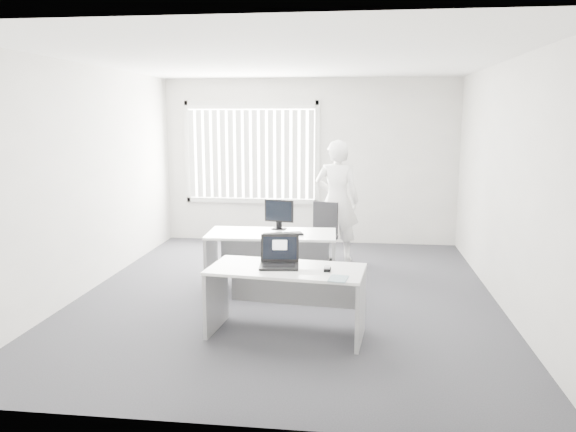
# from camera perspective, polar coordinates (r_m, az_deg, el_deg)

# --- Properties ---
(ground) EXTENTS (6.00, 6.00, 0.00)m
(ground) POSITION_cam_1_polar(r_m,az_deg,el_deg) (6.98, -0.07, -7.98)
(ground) COLOR #414147
(ground) RESTS_ON ground
(wall_back) EXTENTS (5.00, 0.02, 2.80)m
(wall_back) POSITION_cam_1_polar(r_m,az_deg,el_deg) (9.65, 2.17, 5.54)
(wall_back) COLOR beige
(wall_back) RESTS_ON ground
(wall_front) EXTENTS (5.00, 0.02, 2.80)m
(wall_front) POSITION_cam_1_polar(r_m,az_deg,el_deg) (3.76, -5.81, -1.78)
(wall_front) COLOR beige
(wall_front) RESTS_ON ground
(wall_left) EXTENTS (0.02, 6.00, 2.80)m
(wall_left) POSITION_cam_1_polar(r_m,az_deg,el_deg) (7.42, -19.64, 3.57)
(wall_left) COLOR beige
(wall_left) RESTS_ON ground
(wall_right) EXTENTS (0.02, 6.00, 2.80)m
(wall_right) POSITION_cam_1_polar(r_m,az_deg,el_deg) (6.84, 21.23, 2.96)
(wall_right) COLOR beige
(wall_right) RESTS_ON ground
(ceiling) EXTENTS (5.00, 6.00, 0.02)m
(ceiling) POSITION_cam_1_polar(r_m,az_deg,el_deg) (6.67, -0.07, 15.54)
(ceiling) COLOR white
(ceiling) RESTS_ON wall_back
(window) EXTENTS (2.32, 0.06, 1.76)m
(window) POSITION_cam_1_polar(r_m,az_deg,el_deg) (9.74, -3.75, 6.46)
(window) COLOR silver
(window) RESTS_ON wall_back
(blinds) EXTENTS (2.20, 0.10, 1.50)m
(blinds) POSITION_cam_1_polar(r_m,az_deg,el_deg) (9.68, -3.81, 6.26)
(blinds) COLOR white
(blinds) RESTS_ON wall_back
(desk_near) EXTENTS (1.59, 0.87, 0.69)m
(desk_near) POSITION_cam_1_polar(r_m,az_deg,el_deg) (5.62, -0.18, -7.19)
(desk_near) COLOR white
(desk_near) RESTS_ON ground
(desk_far) EXTENTS (1.63, 0.82, 0.73)m
(desk_far) POSITION_cam_1_polar(r_m,az_deg,el_deg) (7.08, -1.66, -3.32)
(desk_far) COLOR white
(desk_far) RESTS_ON ground
(office_chair) EXTENTS (0.67, 0.67, 0.92)m
(office_chair) POSITION_cam_1_polar(r_m,az_deg,el_deg) (8.31, 3.42, -3.01)
(office_chair) COLOR black
(office_chair) RESTS_ON ground
(person) EXTENTS (0.72, 0.52, 1.83)m
(person) POSITION_cam_1_polar(r_m,az_deg,el_deg) (8.47, 5.00, 1.56)
(person) COLOR white
(person) RESTS_ON ground
(laptop) EXTENTS (0.42, 0.38, 0.30)m
(laptop) POSITION_cam_1_polar(r_m,az_deg,el_deg) (5.53, -0.92, -3.76)
(laptop) COLOR black
(laptop) RESTS_ON desk_near
(paper_sheet) EXTENTS (0.28, 0.21, 0.00)m
(paper_sheet) POSITION_cam_1_polar(r_m,az_deg,el_deg) (5.42, 2.55, -5.71)
(paper_sheet) COLOR white
(paper_sheet) RESTS_ON desk_near
(mouse) EXTENTS (0.07, 0.11, 0.05)m
(mouse) POSITION_cam_1_polar(r_m,az_deg,el_deg) (5.45, 4.02, -5.36)
(mouse) COLOR #B1B1B3
(mouse) RESTS_ON paper_sheet
(booklet) EXTENTS (0.19, 0.25, 0.01)m
(booklet) POSITION_cam_1_polar(r_m,az_deg,el_deg) (5.20, 5.11, -6.36)
(booklet) COLOR white
(booklet) RESTS_ON desk_near
(keyboard) EXTENTS (0.51, 0.32, 0.02)m
(keyboard) POSITION_cam_1_polar(r_m,az_deg,el_deg) (6.88, -0.49, -1.87)
(keyboard) COLOR black
(keyboard) RESTS_ON desk_far
(monitor) EXTENTS (0.40, 0.19, 0.38)m
(monitor) POSITION_cam_1_polar(r_m,az_deg,el_deg) (7.21, -0.92, 0.16)
(monitor) COLOR black
(monitor) RESTS_ON desk_far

